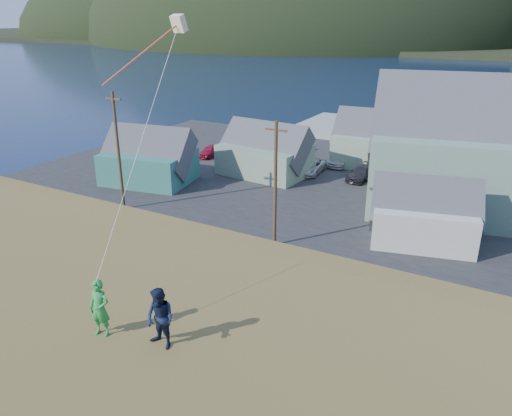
{
  "coord_description": "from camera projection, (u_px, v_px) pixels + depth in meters",
  "views": [
    {
      "loc": [
        10.76,
        -27.34,
        15.63
      ],
      "look_at": [
        2.17,
        -12.18,
        8.8
      ],
      "focal_mm": 35.0,
      "sensor_mm": 36.0,
      "label": 1
    }
  ],
  "objects": [
    {
      "name": "ground",
      "position": [
        319.0,
        268.0,
        32.78
      ],
      "size": [
        900.0,
        900.0,
        0.0
      ],
      "primitive_type": "plane",
      "color": "#0A1638",
      "rests_on": "ground"
    },
    {
      "name": "grass_strip",
      "position": [
        306.0,
        280.0,
        31.14
      ],
      "size": [
        110.0,
        8.0,
        0.1
      ],
      "primitive_type": "cube",
      "color": "#4C3D19",
      "rests_on": "ground"
    },
    {
      "name": "waterfront_lot",
      "position": [
        390.0,
        192.0,
        46.53
      ],
      "size": [
        72.0,
        36.0,
        0.12
      ],
      "primitive_type": "cube",
      "color": "#28282B",
      "rests_on": "ground"
    },
    {
      "name": "wharf",
      "position": [
        393.0,
        133.0,
        67.77
      ],
      "size": [
        26.0,
        14.0,
        0.9
      ],
      "primitive_type": "cube",
      "color": "gray",
      "rests_on": "ground"
    },
    {
      "name": "shed_teal",
      "position": [
        148.0,
        158.0,
        48.36
      ],
      "size": [
        9.46,
        7.4,
        6.74
      ],
      "rotation": [
        0.0,
        0.0,
        0.18
      ],
      "color": "#2F6F65",
      "rests_on": "waterfront_lot"
    },
    {
      "name": "shed_palegreen_near",
      "position": [
        265.0,
        152.0,
        50.62
      ],
      "size": [
        9.51,
        6.41,
        6.59
      ],
      "rotation": [
        0.0,
        0.0,
        -0.08
      ],
      "color": "slate",
      "rests_on": "waterfront_lot"
    },
    {
      "name": "shed_white",
      "position": [
        425.0,
        214.0,
        35.54
      ],
      "size": [
        8.44,
        6.6,
        5.94
      ],
      "rotation": [
        0.0,
        0.0,
        0.25
      ],
      "color": "silver",
      "rests_on": "waterfront_lot"
    },
    {
      "name": "shed_palegreen_far",
      "position": [
        386.0,
        141.0,
        53.33
      ],
      "size": [
        11.54,
        7.27,
        7.4
      ],
      "rotation": [
        0.0,
        0.0,
        0.1
      ],
      "color": "gray",
      "rests_on": "waterfront_lot"
    },
    {
      "name": "utility_poles",
      "position": [
        271.0,
        184.0,
        34.3
      ],
      "size": [
        30.48,
        0.24,
        9.84
      ],
      "color": "#47331E",
      "rests_on": "waterfront_lot"
    },
    {
      "name": "parked_cars",
      "position": [
        325.0,
        160.0,
        53.8
      ],
      "size": [
        27.95,
        12.28,
        1.46
      ],
      "color": "silver",
      "rests_on": "waterfront_lot"
    },
    {
      "name": "kite_flyer_green",
      "position": [
        100.0,
        308.0,
        13.72
      ],
      "size": [
        0.68,
        0.52,
        1.69
      ],
      "primitive_type": "imported",
      "rotation": [
        0.0,
        0.0,
        0.2
      ],
      "color": "green",
      "rests_on": "hillside"
    },
    {
      "name": "kite_flyer_navy",
      "position": [
        160.0,
        319.0,
        13.21
      ],
      "size": [
        0.92,
        0.76,
        1.74
      ],
      "primitive_type": "imported",
      "rotation": [
        0.0,
        0.0,
        -0.13
      ],
      "color": "#131D35",
      "rests_on": "hillside"
    },
    {
      "name": "kite_rig",
      "position": [
        172.0,
        31.0,
        16.34
      ],
      "size": [
        1.3,
        3.18,
        8.8
      ],
      "color": "#FFF0C2",
      "rests_on": "ground"
    }
  ]
}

